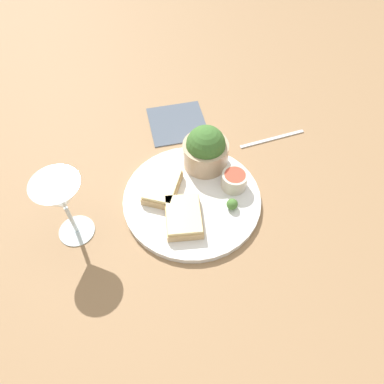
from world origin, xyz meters
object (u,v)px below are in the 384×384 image
object	(u,v)px
cheese_toast_far	(163,186)
fork	(272,138)
cheese_toast_near	(183,217)
salad_bowl	(206,149)
napkin	(177,123)
wine_glass	(61,198)
sauce_ramekin	(234,180)

from	to	relation	value
cheese_toast_far	fork	distance (m)	0.31
cheese_toast_near	cheese_toast_far	xyz separation A→B (m)	(0.06, 0.07, 0.00)
salad_bowl	cheese_toast_near	world-z (taller)	salad_bowl
cheese_toast_far	fork	bearing A→B (deg)	-41.10
salad_bowl	cheese_toast_near	distance (m)	0.16
cheese_toast_near	napkin	bearing A→B (deg)	20.55
cheese_toast_far	fork	world-z (taller)	cheese_toast_far
salad_bowl	fork	xyz separation A→B (m)	(0.13, -0.14, -0.05)
wine_glass	cheese_toast_far	bearing A→B (deg)	-44.00
cheese_toast_near	napkin	world-z (taller)	cheese_toast_near
wine_glass	fork	xyz separation A→B (m)	(0.37, -0.34, -0.11)
wine_glass	napkin	xyz separation A→B (m)	(0.36, -0.10, -0.11)
cheese_toast_far	fork	size ratio (longest dim) A/B	0.69
sauce_ramekin	fork	world-z (taller)	sauce_ramekin
cheese_toast_near	cheese_toast_far	world-z (taller)	same
wine_glass	napkin	size ratio (longest dim) A/B	0.84
salad_bowl	cheese_toast_near	xyz separation A→B (m)	(-0.16, 0.00, -0.03)
napkin	fork	world-z (taller)	same
sauce_ramekin	cheese_toast_near	world-z (taller)	sauce_ramekin
sauce_ramekin	salad_bowl	bearing A→B (deg)	59.17
salad_bowl	sauce_ramekin	distance (m)	0.09
salad_bowl	cheese_toast_far	bearing A→B (deg)	146.55
sauce_ramekin	napkin	bearing A→B (deg)	48.32
napkin	cheese_toast_near	bearing A→B (deg)	-159.45
sauce_ramekin	napkin	xyz separation A→B (m)	(0.16, 0.18, -0.03)
sauce_ramekin	cheese_toast_near	distance (m)	0.14
salad_bowl	wine_glass	size ratio (longest dim) A/B	0.64
cheese_toast_near	wine_glass	size ratio (longest dim) A/B	0.74
napkin	fork	bearing A→B (deg)	-86.49
fork	wine_glass	bearing A→B (deg)	137.76
cheese_toast_far	napkin	distance (m)	0.22
fork	cheese_toast_near	bearing A→B (deg)	155.12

